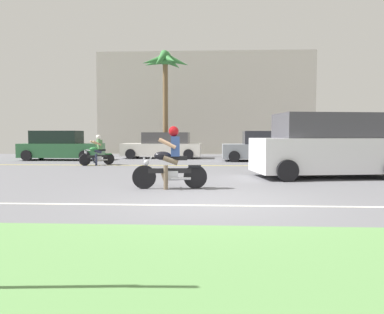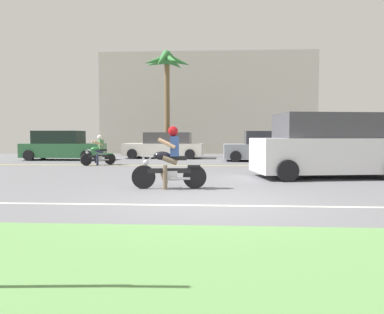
# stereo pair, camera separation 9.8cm
# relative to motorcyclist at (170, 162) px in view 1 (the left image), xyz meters

# --- Properties ---
(ground) EXTENTS (56.00, 30.00, 0.04)m
(ground) POSITION_rel_motorcyclist_xyz_m (1.02, 1.22, -0.68)
(ground) COLOR slate
(grass_median) EXTENTS (56.00, 3.80, 0.06)m
(grass_median) POSITION_rel_motorcyclist_xyz_m (1.02, -5.88, -0.63)
(grass_median) COLOR #5B8C4C
(grass_median) RESTS_ON ground
(lane_line_near) EXTENTS (50.40, 0.12, 0.01)m
(lane_line_near) POSITION_rel_motorcyclist_xyz_m (1.02, -2.18, -0.66)
(lane_line_near) COLOR silver
(lane_line_near) RESTS_ON ground
(lane_line_far) EXTENTS (50.40, 0.12, 0.01)m
(lane_line_far) POSITION_rel_motorcyclist_xyz_m (1.02, 6.99, -0.66)
(lane_line_far) COLOR yellow
(lane_line_far) RESTS_ON ground
(motorcyclist) EXTENTS (1.87, 0.61, 1.57)m
(motorcyclist) POSITION_rel_motorcyclist_xyz_m (0.00, 0.00, 0.00)
(motorcyclist) COLOR black
(motorcyclist) RESTS_ON ground
(suv_nearby) EXTENTS (4.91, 2.72, 2.02)m
(suv_nearby) POSITION_rel_motorcyclist_xyz_m (4.73, 2.77, 0.32)
(suv_nearby) COLOR silver
(suv_nearby) RESTS_ON ground
(parked_car_0) EXTENTS (4.24, 1.81, 1.56)m
(parked_car_0) POSITION_rel_motorcyclist_xyz_m (-7.02, 10.18, 0.07)
(parked_car_0) COLOR #2D663D
(parked_car_0) RESTS_ON ground
(parked_car_1) EXTENTS (4.54, 1.94, 1.48)m
(parked_car_1) POSITION_rel_motorcyclist_xyz_m (-1.74, 11.99, 0.03)
(parked_car_1) COLOR white
(parked_car_1) RESTS_ON ground
(parked_car_2) EXTENTS (4.05, 1.99, 1.54)m
(parked_car_2) POSITION_rel_motorcyclist_xyz_m (3.70, 10.04, 0.06)
(parked_car_2) COLOR #8C939E
(parked_car_2) RESTS_ON ground
(parked_car_3) EXTENTS (3.72, 2.15, 1.48)m
(parked_car_3) POSITION_rel_motorcyclist_xyz_m (8.70, 10.57, 0.03)
(parked_car_3) COLOR white
(parked_car_3) RESTS_ON ground
(palm_tree_0) EXTENTS (2.95, 2.90, 6.46)m
(palm_tree_0) POSITION_rel_motorcyclist_xyz_m (-1.77, 13.23, 4.73)
(palm_tree_0) COLOR brown
(palm_tree_0) RESTS_ON ground
(motorcyclist_distant) EXTENTS (1.32, 1.05, 1.35)m
(motorcyclist_distant) POSITION_rel_motorcyclist_xyz_m (-4.04, 7.03, -0.09)
(motorcyclist_distant) COLOR black
(motorcyclist_distant) RESTS_ON ground
(building_far) EXTENTS (15.52, 4.00, 7.25)m
(building_far) POSITION_rel_motorcyclist_xyz_m (0.58, 19.22, 2.96)
(building_far) COLOR #BCB7AD
(building_far) RESTS_ON ground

